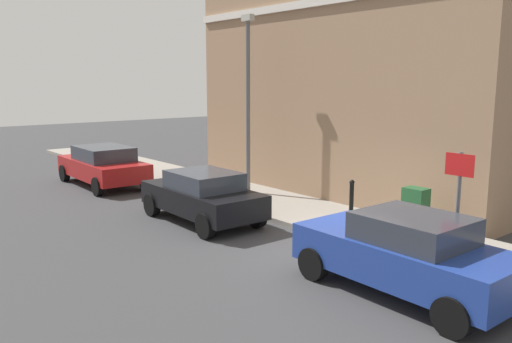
{
  "coord_description": "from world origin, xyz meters",
  "views": [
    {
      "loc": [
        -8.52,
        -7.66,
        3.79
      ],
      "look_at": [
        1.0,
        3.83,
        1.2
      ],
      "focal_mm": 36.47,
      "sensor_mm": 36.0,
      "label": 1
    }
  ],
  "objects_px": {
    "street_sign": "(458,192)",
    "utility_cabinet": "(415,213)",
    "bollard_near_cabinet": "(351,197)",
    "car_red": "(103,165)",
    "lamppost": "(248,97)",
    "car_black": "(202,195)",
    "car_blue": "(405,253)"
  },
  "relations": [
    {
      "from": "street_sign",
      "to": "utility_cabinet",
      "type": "bearing_deg",
      "value": 54.45
    },
    {
      "from": "utility_cabinet",
      "to": "street_sign",
      "type": "xyz_separation_m",
      "value": [
        -1.25,
        -1.74,
        0.98
      ]
    },
    {
      "from": "utility_cabinet",
      "to": "bollard_near_cabinet",
      "type": "height_order",
      "value": "utility_cabinet"
    },
    {
      "from": "car_red",
      "to": "lamppost",
      "type": "bearing_deg",
      "value": -148.02
    },
    {
      "from": "car_red",
      "to": "utility_cabinet",
      "type": "distance_m",
      "value": 11.62
    },
    {
      "from": "car_black",
      "to": "street_sign",
      "type": "xyz_separation_m",
      "value": [
        1.7,
        -6.44,
        0.93
      ]
    },
    {
      "from": "utility_cabinet",
      "to": "car_red",
      "type": "bearing_deg",
      "value": 104.63
    },
    {
      "from": "car_black",
      "to": "street_sign",
      "type": "height_order",
      "value": "street_sign"
    },
    {
      "from": "car_red",
      "to": "street_sign",
      "type": "height_order",
      "value": "street_sign"
    },
    {
      "from": "bollard_near_cabinet",
      "to": "lamppost",
      "type": "height_order",
      "value": "lamppost"
    },
    {
      "from": "car_blue",
      "to": "street_sign",
      "type": "relative_size",
      "value": 1.77
    },
    {
      "from": "car_red",
      "to": "bollard_near_cabinet",
      "type": "bearing_deg",
      "value": -160.62
    },
    {
      "from": "bollard_near_cabinet",
      "to": "car_black",
      "type": "bearing_deg",
      "value": 138.97
    },
    {
      "from": "street_sign",
      "to": "bollard_near_cabinet",
      "type": "bearing_deg",
      "value": 70.42
    },
    {
      "from": "street_sign",
      "to": "car_red",
      "type": "bearing_deg",
      "value": 97.42
    },
    {
      "from": "car_red",
      "to": "utility_cabinet",
      "type": "relative_size",
      "value": 3.86
    },
    {
      "from": "car_red",
      "to": "bollard_near_cabinet",
      "type": "height_order",
      "value": "car_red"
    },
    {
      "from": "car_red",
      "to": "bollard_near_cabinet",
      "type": "distance_m",
      "value": 9.69
    },
    {
      "from": "utility_cabinet",
      "to": "bollard_near_cabinet",
      "type": "bearing_deg",
      "value": 87.19
    },
    {
      "from": "bollard_near_cabinet",
      "to": "street_sign",
      "type": "distance_m",
      "value": 4.13
    },
    {
      "from": "street_sign",
      "to": "lamppost",
      "type": "bearing_deg",
      "value": 81.36
    },
    {
      "from": "car_black",
      "to": "car_blue",
      "type": "bearing_deg",
      "value": -178.32
    },
    {
      "from": "utility_cabinet",
      "to": "bollard_near_cabinet",
      "type": "xyz_separation_m",
      "value": [
        0.1,
        2.04,
        0.02
      ]
    },
    {
      "from": "car_red",
      "to": "car_blue",
      "type": "bearing_deg",
      "value": -178.73
    },
    {
      "from": "utility_cabinet",
      "to": "lamppost",
      "type": "height_order",
      "value": "lamppost"
    },
    {
      "from": "car_black",
      "to": "car_red",
      "type": "height_order",
      "value": "car_red"
    },
    {
      "from": "car_blue",
      "to": "car_red",
      "type": "height_order",
      "value": "car_blue"
    },
    {
      "from": "car_blue",
      "to": "lamppost",
      "type": "relative_size",
      "value": 0.71
    },
    {
      "from": "car_blue",
      "to": "car_black",
      "type": "distance_m",
      "value": 6.41
    },
    {
      "from": "car_blue",
      "to": "bollard_near_cabinet",
      "type": "xyz_separation_m",
      "value": [
        3.0,
        3.76,
        -0.07
      ]
    },
    {
      "from": "car_black",
      "to": "street_sign",
      "type": "distance_m",
      "value": 6.72
    },
    {
      "from": "car_black",
      "to": "lamppost",
      "type": "xyz_separation_m",
      "value": [
        2.93,
        1.66,
        2.57
      ]
    }
  ]
}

